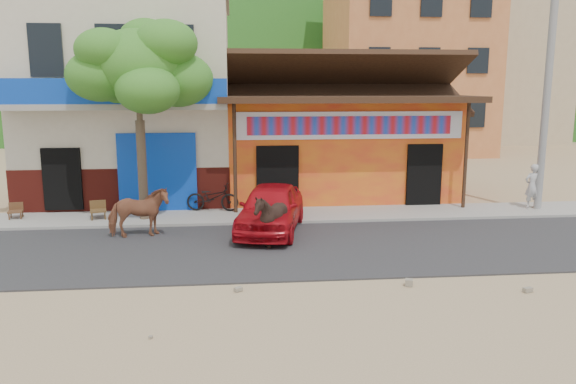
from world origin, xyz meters
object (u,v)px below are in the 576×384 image
cafe_chair_left (15,204)px  cow_tan (138,213)px  scooter (213,197)px  pedestrian (532,186)px  cow_dark (271,219)px  cafe_chair_right (98,203)px  red_car (271,208)px  tree (140,120)px  utility_pole (548,86)px

cafe_chair_left → cow_tan: bearing=-40.2°
scooter → pedestrian: pedestrian is taller
pedestrian → cafe_chair_left: bearing=-6.9°
cafe_chair_left → scooter: bearing=-6.6°
cow_dark → cafe_chair_right: (-5.09, 3.21, -0.12)m
cow_dark → cafe_chair_right: cow_dark is taller
red_car → scooter: 3.02m
pedestrian → cafe_chair_left: pedestrian is taller
tree → cafe_chair_left: 4.71m
cafe_chair_right → cow_tan: bearing=-65.3°
red_car → pedestrian: size_ratio=2.70×
cow_dark → pedestrian: 9.53m
red_car → scooter: (-1.73, 2.47, -0.15)m
cafe_chair_right → cafe_chair_left: bearing=160.2°
cafe_chair_right → utility_pole: bearing=-12.9°
tree → pedestrian: 12.80m
cow_tan → cafe_chair_right: 2.51m
cow_tan → cow_dark: (3.55, -1.23, 0.02)m
utility_pole → cafe_chair_left: utility_pole is taller
tree → cafe_chair_right: 2.86m
utility_pole → cafe_chair_right: 14.62m
cow_dark → cafe_chair_right: bearing=-138.3°
tree → cow_tan: tree is taller
cow_tan → pedestrian: pedestrian is taller
cow_tan → pedestrian: size_ratio=1.10×
cow_tan → red_car: size_ratio=0.41×
red_car → pedestrian: pedestrian is taller
cow_tan → scooter: 3.35m
cow_dark → tree: bearing=-146.1°
cafe_chair_right → tree: bearing=-17.6°
scooter → cafe_chair_left: bearing=104.7°
utility_pole → cafe_chair_left: 17.11m
cow_dark → red_car: (0.10, 1.50, -0.03)m
utility_pole → scooter: (-10.74, 0.67, -3.55)m
tree → utility_pole: utility_pole is taller
cafe_chair_right → scooter: bearing=-0.8°
cow_tan → cow_dark: bearing=-119.5°
scooter → red_car: bearing=-134.9°
cow_dark → scooter: cow_dark is taller
cow_dark → cafe_chair_right: size_ratio=1.40×
pedestrian → cafe_chair_right: size_ratio=1.46×
pedestrian → cafe_chair_right: 14.00m
utility_pole → cafe_chair_right: size_ratio=7.89×
cafe_chair_left → cow_dark: bearing=-35.7°
tree → cafe_chair_left: (-3.94, 0.40, -2.56)m
scooter → pedestrian: size_ratio=1.15×
red_car → utility_pole: bearing=24.3°
red_car → scooter: size_ratio=2.35×
red_car → tree: bearing=170.2°
tree → scooter: tree is taller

